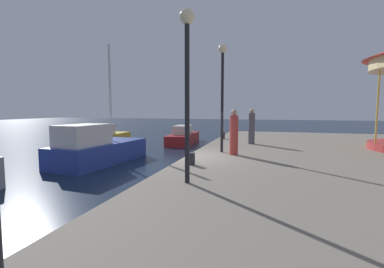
% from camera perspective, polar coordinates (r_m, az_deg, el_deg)
% --- Properties ---
extents(ground_plane, '(120.00, 120.00, 0.00)m').
position_cam_1_polar(ground_plane, '(10.95, -1.05, -8.69)').
color(ground_plane, '#162338').
extents(motorboat_yellow, '(2.04, 4.63, 1.60)m').
position_cam_1_polar(motorboat_yellow, '(19.68, -18.39, -0.91)').
color(motorboat_yellow, gold).
rests_on(motorboat_yellow, ground).
extents(sailboat_blue, '(2.54, 5.31, 5.91)m').
position_cam_1_polar(sailboat_blue, '(13.88, -19.42, -2.92)').
color(sailboat_blue, navy).
rests_on(sailboat_blue, ground).
extents(motorboat_red, '(1.99, 5.01, 1.39)m').
position_cam_1_polar(motorboat_red, '(20.87, -1.87, -0.55)').
color(motorboat_red, maroon).
rests_on(motorboat_red, ground).
extents(lamp_post_mid_promenade, '(0.36, 0.36, 4.21)m').
position_cam_1_polar(lamp_post_mid_promenade, '(6.73, -1.05, 14.23)').
color(lamp_post_mid_promenade, black).
rests_on(lamp_post_mid_promenade, quay_dock).
extents(lamp_post_far_end, '(0.36, 0.36, 4.53)m').
position_cam_1_polar(lamp_post_far_end, '(11.65, 6.42, 11.31)').
color(lamp_post_far_end, black).
rests_on(lamp_post_far_end, quay_dock).
extents(bollard_north, '(0.24, 0.24, 0.40)m').
position_cam_1_polar(bollard_north, '(9.01, -0.12, -5.22)').
color(bollard_north, '#2D2D33').
rests_on(bollard_north, quay_dock).
extents(bollard_center, '(0.24, 0.24, 0.40)m').
position_cam_1_polar(bollard_center, '(16.88, 6.54, -0.34)').
color(bollard_center, '#2D2D33').
rests_on(bollard_center, quay_dock).
extents(person_far_corner, '(0.34, 0.34, 1.83)m').
position_cam_1_polar(person_far_corner, '(11.01, 8.82, 0.10)').
color(person_far_corner, '#B23833').
rests_on(person_far_corner, quay_dock).
extents(person_by_the_water, '(0.34, 0.34, 1.87)m').
position_cam_1_polar(person_by_the_water, '(14.65, 12.44, 1.38)').
color(person_by_the_water, '#514C56').
rests_on(person_by_the_water, quay_dock).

